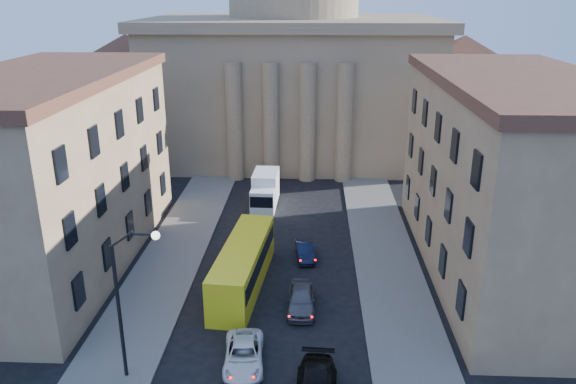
% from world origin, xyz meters
% --- Properties ---
extents(sidewalk_left, '(5.00, 60.00, 0.15)m').
position_xyz_m(sidewalk_left, '(-8.50, 18.00, 0.07)').
color(sidewalk_left, '#625F59').
rests_on(sidewalk_left, ground).
extents(sidewalk_right, '(5.00, 60.00, 0.15)m').
position_xyz_m(sidewalk_right, '(8.50, 18.00, 0.07)').
color(sidewalk_right, '#625F59').
rests_on(sidewalk_right, ground).
extents(church, '(68.02, 28.76, 36.60)m').
position_xyz_m(church, '(0.00, 55.47, 11.88)').
color(church, '#7F6E4E').
rests_on(church, ground).
extents(building_left, '(11.60, 26.60, 14.70)m').
position_xyz_m(building_left, '(-17.00, 22.00, 7.42)').
color(building_left, tan).
rests_on(building_left, ground).
extents(building_right, '(11.60, 26.60, 14.70)m').
position_xyz_m(building_right, '(17.00, 22.00, 7.42)').
color(building_right, tan).
rests_on(building_right, ground).
extents(street_lamp, '(2.62, 0.44, 8.83)m').
position_xyz_m(street_lamp, '(-6.97, 8.00, 5.29)').
color(street_lamp, black).
rests_on(street_lamp, ground).
extents(car_left_mid, '(2.58, 4.93, 1.32)m').
position_xyz_m(car_left_mid, '(-1.15, 9.36, 0.66)').
color(car_left_mid, white).
rests_on(car_left_mid, ground).
extents(car_right_far, '(1.82, 4.52, 1.54)m').
position_xyz_m(car_right_far, '(1.98, 15.47, 0.77)').
color(car_right_far, '#535358').
rests_on(car_right_far, ground).
extents(car_right_distant, '(1.75, 3.87, 1.23)m').
position_xyz_m(car_right_distant, '(2.10, 23.08, 0.62)').
color(car_right_distant, black).
rests_on(car_right_distant, ground).
extents(city_bus, '(3.63, 11.62, 3.22)m').
position_xyz_m(city_bus, '(-2.24, 18.41, 1.73)').
color(city_bus, yellow).
rests_on(city_bus, ground).
extents(box_truck, '(2.47, 5.97, 3.24)m').
position_xyz_m(box_truck, '(-2.03, 34.48, 1.54)').
color(box_truck, white).
rests_on(box_truck, ground).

